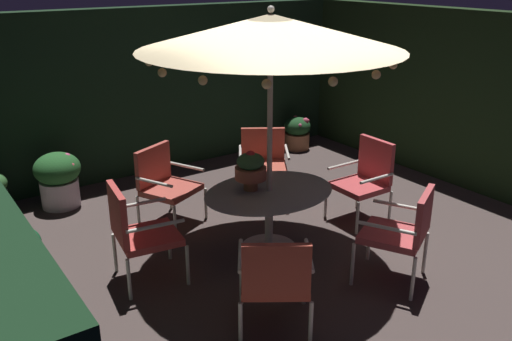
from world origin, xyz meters
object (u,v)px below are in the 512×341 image
patio_chair_southeast (403,229)px  patio_chair_south (366,176)px  centerpiece_planter (251,168)px  patio_chair_southwest (263,160)px  potted_plant_back_center (297,132)px  potted_plant_back_left (17,258)px  patio_dining_table (269,204)px  patio_chair_northeast (137,229)px  patio_umbrella (271,32)px  patio_chair_east (275,277)px  potted_plant_right_near (58,178)px  patio_chair_north (164,181)px

patio_chair_southeast → patio_chair_south: 1.49m
centerpiece_planter → patio_chair_southwest: 1.49m
patio_chair_southeast → potted_plant_back_center: bearing=64.8°
potted_plant_back_center → patio_chair_southwest: bearing=-140.5°
patio_chair_southwest → potted_plant_back_left: patio_chair_southwest is taller
patio_dining_table → patio_chair_south: size_ratio=1.47×
patio_chair_southeast → patio_chair_northeast: bearing=145.0°
patio_umbrella → potted_plant_back_center: bearing=46.3°
patio_dining_table → patio_chair_east: (-0.81, -1.20, -0.02)m
potted_plant_right_near → patio_chair_south: bearing=-40.1°
patio_chair_east → patio_dining_table: bearing=56.0°
centerpiece_planter → potted_plant_right_near: size_ratio=0.60×
patio_chair_east → patio_chair_southwest: 2.90m
patio_chair_east → potted_plant_back_center: patio_chair_east is taller
patio_chair_northeast → patio_chair_southwest: (2.24, 1.01, -0.03)m
patio_umbrella → centerpiece_planter: patio_umbrella is taller
potted_plant_back_center → patio_chair_north: bearing=-157.0°
patio_dining_table → patio_chair_southeast: bearing=-62.1°
patio_chair_southeast → patio_chair_southwest: bearing=87.5°
patio_umbrella → patio_chair_southeast: (0.68, -1.29, -1.79)m
patio_chair_north → patio_umbrella: bearing=-64.8°
centerpiece_planter → potted_plant_back_center: 3.74m
patio_umbrella → potted_plant_back_center: (2.53, 2.65, -2.09)m
patio_chair_northeast → patio_chair_southeast: size_ratio=1.03×
patio_dining_table → patio_chair_south: bearing=-0.7°
patio_chair_southwest → patio_chair_southeast: bearing=-92.5°
patio_dining_table → patio_chair_northeast: patio_chair_northeast is taller
patio_chair_north → patio_chair_south: size_ratio=0.94×
patio_chair_southwest → patio_chair_south: bearing=-61.6°
patio_chair_north → patio_chair_southeast: 2.91m
patio_umbrella → patio_chair_southwest: bearing=57.0°
patio_chair_north → patio_chair_southeast: bearing=-63.5°
patio_chair_southeast → patio_umbrella: bearing=117.9°
potted_plant_back_left → patio_chair_south: bearing=-9.4°
patio_dining_table → patio_chair_northeast: 1.46m
patio_chair_northeast → potted_plant_back_left: patio_chair_northeast is taller
patio_umbrella → patio_chair_south: (1.46, -0.02, -1.81)m
patio_chair_northeast → patio_chair_east: patio_chair_northeast is taller
centerpiece_planter → patio_chair_northeast: centerpiece_planter is taller
patio_dining_table → patio_chair_southwest: 1.45m
patio_chair_east → potted_plant_right_near: patio_chair_east is taller
patio_dining_table → patio_chair_east: size_ratio=1.60×
patio_chair_north → patio_chair_northeast: (-0.83, -1.11, 0.04)m
patio_chair_north → patio_dining_table: bearing=-64.8°
patio_chair_northeast → potted_plant_back_center: (3.98, 2.44, -0.29)m
patio_dining_table → patio_chair_southwest: (0.79, 1.22, -0.00)m
patio_chair_southwest → potted_plant_back_left: (-3.28, -0.58, -0.16)m
patio_chair_north → patio_chair_southwest: (1.41, -0.10, 0.01)m
patio_umbrella → centerpiece_planter: bearing=138.5°
patio_chair_southeast → potted_plant_back_left: (-3.17, 1.92, -0.20)m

